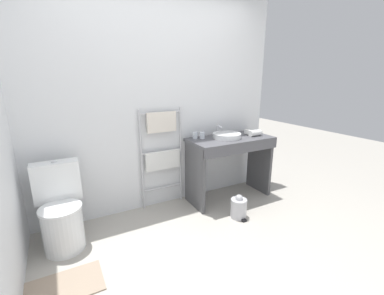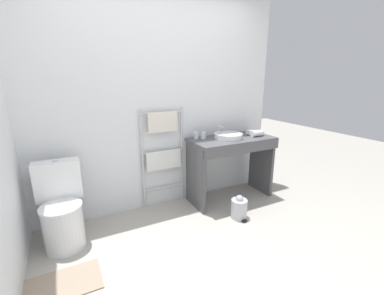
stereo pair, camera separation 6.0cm
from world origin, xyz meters
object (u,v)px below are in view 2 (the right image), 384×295
(sink_basin, at_px, (228,136))
(trash_bin, at_px, (239,208))
(toilet, at_px, (62,211))
(cup_near_wall, at_px, (196,135))
(towel_radiator, at_px, (163,146))
(cup_near_edge, at_px, (203,135))
(hair_dryer, at_px, (257,133))

(sink_basin, relative_size, trash_bin, 1.25)
(toilet, height_order, cup_near_wall, cup_near_wall)
(toilet, xyz_separation_m, cup_near_wall, (1.57, 0.24, 0.53))
(towel_radiator, xyz_separation_m, cup_near_edge, (0.49, -0.11, 0.10))
(cup_near_edge, relative_size, hair_dryer, 0.40)
(cup_near_edge, distance_m, hair_dryer, 0.71)
(toilet, distance_m, cup_near_edge, 1.74)
(toilet, distance_m, hair_dryer, 2.40)
(cup_near_edge, bearing_deg, toilet, -173.34)
(toilet, height_order, towel_radiator, towel_radiator)
(sink_basin, bearing_deg, towel_radiator, 164.04)
(cup_near_wall, bearing_deg, towel_radiator, 171.57)
(towel_radiator, relative_size, cup_near_edge, 14.30)
(sink_basin, xyz_separation_m, hair_dryer, (0.40, -0.07, 0.01))
(towel_radiator, bearing_deg, hair_dryer, -13.88)
(trash_bin, bearing_deg, hair_dryer, 37.04)
(towel_radiator, height_order, trash_bin, towel_radiator)
(sink_basin, xyz_separation_m, cup_near_wall, (-0.37, 0.16, 0.01))
(toilet, distance_m, trash_bin, 1.85)
(trash_bin, bearing_deg, cup_near_edge, 103.29)
(cup_near_wall, xyz_separation_m, trash_bin, (0.22, -0.64, -0.75))
(trash_bin, bearing_deg, towel_radiator, 131.94)
(hair_dryer, bearing_deg, towel_radiator, 166.12)
(towel_radiator, height_order, hair_dryer, towel_radiator)
(cup_near_wall, height_order, cup_near_edge, cup_near_edge)
(toilet, relative_size, cup_near_wall, 9.80)
(hair_dryer, bearing_deg, cup_near_edge, 165.09)
(hair_dryer, bearing_deg, toilet, -179.78)
(towel_radiator, xyz_separation_m, hair_dryer, (1.18, -0.29, 0.10))
(toilet, xyz_separation_m, cup_near_edge, (1.65, 0.19, 0.53))
(towel_radiator, bearing_deg, cup_near_wall, -8.43)
(cup_near_edge, xyz_separation_m, trash_bin, (0.14, -0.60, -0.75))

